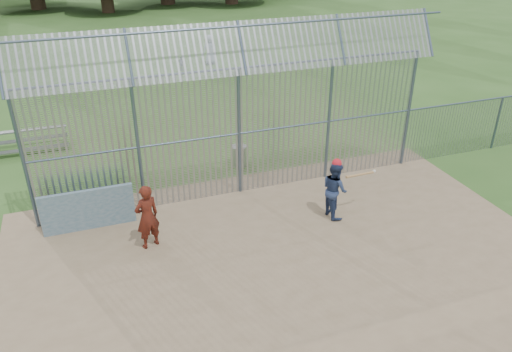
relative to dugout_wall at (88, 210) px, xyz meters
name	(u,v)px	position (x,y,z in m)	size (l,w,h in m)	color
ground	(282,254)	(4.60, -2.90, -0.62)	(120.00, 120.00, 0.00)	#2D511E
dirt_infield	(289,265)	(4.60, -3.40, -0.61)	(14.00, 10.00, 0.02)	#756047
dugout_wall	(88,210)	(0.00, 0.00, 0.00)	(2.50, 0.12, 1.20)	#38566B
batter	(335,189)	(6.72, -1.66, 0.25)	(0.83, 0.64, 1.70)	navy
onlooker	(147,217)	(1.43, -1.41, 0.30)	(0.66, 0.43, 1.81)	maroon
bg_kid_standing	(210,50)	(7.70, 15.79, 0.24)	(0.84, 0.54, 1.71)	gray
bg_kid_seated	(182,64)	(5.82, 15.00, -0.23)	(0.46, 0.19, 0.78)	slate
batting_gear	(342,166)	(6.86, -1.69, 1.00)	(1.40, 0.33, 0.62)	red
trash_can	(239,156)	(5.14, 2.40, -0.24)	(0.56, 0.56, 0.82)	#919499
bleacher	(25,141)	(-1.95, 6.19, -0.21)	(3.00, 0.95, 0.72)	slate
backstop_fence	(296,116)	(6.41, 0.53, 1.74)	(20.09, 0.81, 5.30)	#47566B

